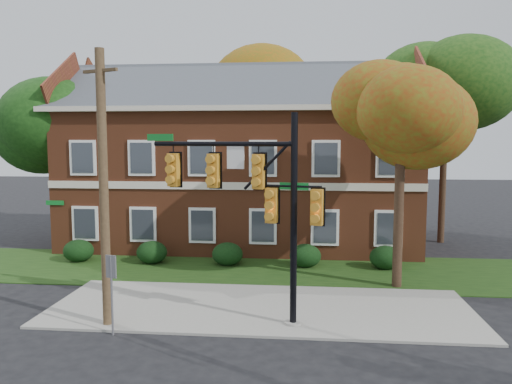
# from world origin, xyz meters

# --- Properties ---
(ground) EXTENTS (120.00, 120.00, 0.00)m
(ground) POSITION_xyz_m (0.00, 0.00, 0.00)
(ground) COLOR black
(ground) RESTS_ON ground
(sidewalk) EXTENTS (14.00, 5.00, 0.08)m
(sidewalk) POSITION_xyz_m (0.00, 1.00, 0.04)
(sidewalk) COLOR gray
(sidewalk) RESTS_ON ground
(grass_strip) EXTENTS (30.00, 6.00, 0.04)m
(grass_strip) POSITION_xyz_m (0.00, 6.00, 0.02)
(grass_strip) COLOR #193811
(grass_strip) RESTS_ON ground
(apartment_building) EXTENTS (18.80, 8.80, 9.74)m
(apartment_building) POSITION_xyz_m (-2.00, 11.95, 4.99)
(apartment_building) COLOR brown
(apartment_building) RESTS_ON ground
(hedge_far_left) EXTENTS (1.40, 1.26, 1.05)m
(hedge_far_left) POSITION_xyz_m (-9.00, 6.70, 0.53)
(hedge_far_left) COLOR black
(hedge_far_left) RESTS_ON ground
(hedge_left) EXTENTS (1.40, 1.26, 1.05)m
(hedge_left) POSITION_xyz_m (-5.50, 6.70, 0.53)
(hedge_left) COLOR black
(hedge_left) RESTS_ON ground
(hedge_center) EXTENTS (1.40, 1.26, 1.05)m
(hedge_center) POSITION_xyz_m (-2.00, 6.70, 0.53)
(hedge_center) COLOR black
(hedge_center) RESTS_ON ground
(hedge_right) EXTENTS (1.40, 1.26, 1.05)m
(hedge_right) POSITION_xyz_m (1.50, 6.70, 0.53)
(hedge_right) COLOR black
(hedge_right) RESTS_ON ground
(hedge_far_right) EXTENTS (1.40, 1.26, 1.05)m
(hedge_far_right) POSITION_xyz_m (5.00, 6.70, 0.53)
(hedge_far_right) COLOR black
(hedge_far_right) RESTS_ON ground
(tree_near_right) EXTENTS (4.50, 4.25, 8.58)m
(tree_near_right) POSITION_xyz_m (5.22, 3.87, 6.67)
(tree_near_right) COLOR black
(tree_near_right) RESTS_ON ground
(tree_left_rear) EXTENTS (5.40, 5.10, 8.88)m
(tree_left_rear) POSITION_xyz_m (-11.73, 10.84, 6.68)
(tree_left_rear) COLOR black
(tree_left_rear) RESTS_ON ground
(tree_right_rear) EXTENTS (6.30, 5.95, 10.62)m
(tree_right_rear) POSITION_xyz_m (9.31, 12.81, 8.12)
(tree_right_rear) COLOR black
(tree_right_rear) RESTS_ON ground
(tree_far_rear) EXTENTS (6.84, 6.46, 11.52)m
(tree_far_rear) POSITION_xyz_m (-0.66, 19.79, 8.84)
(tree_far_rear) COLOR black
(tree_far_rear) RESTS_ON ground
(traffic_signal) EXTENTS (5.66, 1.42, 6.43)m
(traffic_signal) POSITION_xyz_m (-0.00, -0.22, 3.99)
(traffic_signal) COLOR gray
(traffic_signal) RESTS_ON ground
(utility_pole) EXTENTS (1.22, 0.58, 8.27)m
(utility_pole) POSITION_xyz_m (-4.48, -1.00, 4.19)
(utility_pole) COLOR #44321F
(utility_pole) RESTS_ON ground
(sign_post) EXTENTS (0.34, 0.14, 2.36)m
(sign_post) POSITION_xyz_m (-4.06, -1.66, 1.60)
(sign_post) COLOR slate
(sign_post) RESTS_ON ground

